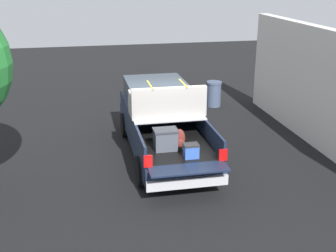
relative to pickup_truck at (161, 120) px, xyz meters
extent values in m
plane|color=black|center=(-0.37, 0.00, -0.96)|extent=(40.00, 40.00, 0.00)
cube|color=#162138|center=(-0.37, 0.00, -0.35)|extent=(5.50, 1.92, 0.49)
cube|color=black|center=(-1.57, 0.00, -0.09)|extent=(2.80, 1.80, 0.04)
cube|color=#162138|center=(-1.57, 0.93, 0.14)|extent=(2.80, 0.06, 0.50)
cube|color=#162138|center=(-1.57, -0.93, 0.14)|extent=(2.80, 0.06, 0.50)
cube|color=#162138|center=(-0.20, 0.00, 0.14)|extent=(0.06, 1.80, 0.50)
cube|color=#162138|center=(-3.25, 0.00, -0.09)|extent=(0.55, 1.80, 0.04)
cube|color=#B2B2B7|center=(-0.80, 0.00, 0.41)|extent=(1.25, 1.92, 0.04)
cube|color=#162138|center=(0.98, 0.00, 0.14)|extent=(2.30, 1.92, 0.50)
cube|color=#2D3842|center=(0.88, 0.00, 0.66)|extent=(1.94, 1.76, 0.55)
cube|color=#162138|center=(2.33, 0.00, 0.08)|extent=(0.40, 1.82, 0.38)
cube|color=#B2B2B7|center=(-3.09, 0.00, -0.48)|extent=(0.24, 1.92, 0.24)
cube|color=red|center=(-2.99, 0.88, 0.07)|extent=(0.06, 0.20, 0.28)
cube|color=red|center=(-2.99, -0.88, 0.07)|extent=(0.06, 0.20, 0.28)
cylinder|color=black|center=(1.38, 0.88, -0.58)|extent=(0.76, 0.30, 0.76)
cylinder|color=black|center=(1.38, -0.88, -0.58)|extent=(0.76, 0.30, 0.76)
cylinder|color=black|center=(-2.12, 0.88, -0.58)|extent=(0.76, 0.30, 0.76)
cylinder|color=black|center=(-2.12, -0.88, -0.58)|extent=(0.76, 0.30, 0.76)
cube|color=#474C56|center=(-2.06, 0.29, 0.17)|extent=(0.40, 0.55, 0.48)
cube|color=#31353C|center=(-2.06, 0.29, 0.43)|extent=(0.44, 0.59, 0.05)
ellipsoid|color=maroon|center=(-2.06, -0.06, 0.18)|extent=(0.20, 0.30, 0.50)
ellipsoid|color=maroon|center=(-2.17, -0.06, 0.10)|extent=(0.09, 0.21, 0.22)
cube|color=#3359B2|center=(-2.67, -0.20, 0.08)|extent=(0.26, 0.34, 0.30)
cube|color=#262628|center=(-2.67, -0.20, 0.25)|extent=(0.28, 0.36, 0.04)
cube|color=#9E9993|center=(-0.80, 0.00, 0.64)|extent=(0.82, 1.99, 0.42)
cube|color=#9E9993|center=(-1.13, 0.00, 1.05)|extent=(0.16, 1.99, 0.40)
cube|color=#9E9993|center=(-0.75, 0.89, 0.96)|extent=(0.58, 0.20, 0.22)
cube|color=#9E9993|center=(-0.75, -0.90, 0.96)|extent=(0.58, 0.20, 0.22)
cube|color=yellow|center=(-0.80, 0.45, 1.26)|extent=(0.92, 0.03, 0.02)
cube|color=yellow|center=(-0.80, -0.45, 1.26)|extent=(0.92, 0.03, 0.02)
cube|color=silver|center=(-0.48, -4.74, 0.79)|extent=(9.16, 0.36, 3.51)
cylinder|color=#3F4C66|center=(4.00, -2.87, -0.51)|extent=(0.56, 0.56, 0.90)
cylinder|color=#3F4C66|center=(4.00, -2.87, -0.02)|extent=(0.60, 0.60, 0.08)
camera|label=1|loc=(-11.89, 2.27, 4.12)|focal=47.04mm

